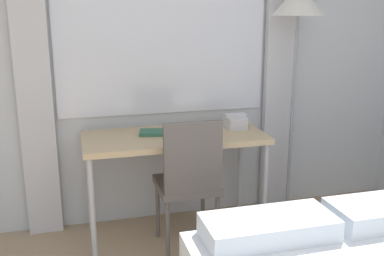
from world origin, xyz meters
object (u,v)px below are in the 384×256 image
object	(u,v)px
desk	(174,143)
desk_chair	(189,178)
standing_lamp	(297,20)
telephone	(235,122)
book	(155,132)

from	to	relation	value
desk	desk_chair	world-z (taller)	desk_chair
desk	standing_lamp	world-z (taller)	standing_lamp
desk	desk_chair	size ratio (longest dim) A/B	1.35
desk_chair	telephone	world-z (taller)	desk_chair
desk_chair	telephone	bearing A→B (deg)	35.99
desk	standing_lamp	bearing A→B (deg)	4.57
desk	telephone	size ratio (longest dim) A/B	7.26
desk_chair	book	bearing A→B (deg)	118.51
desk	book	xyz separation A→B (m)	(-0.13, 0.06, 0.08)
desk_chair	telephone	xyz separation A→B (m)	(0.44, 0.32, 0.28)
standing_lamp	telephone	xyz separation A→B (m)	(-0.47, -0.01, -0.73)
desk_chair	standing_lamp	size ratio (longest dim) A/B	0.53
standing_lamp	book	bearing A→B (deg)	-178.94
desk_chair	book	size ratio (longest dim) A/B	3.96
desk	desk_chair	distance (m)	0.31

